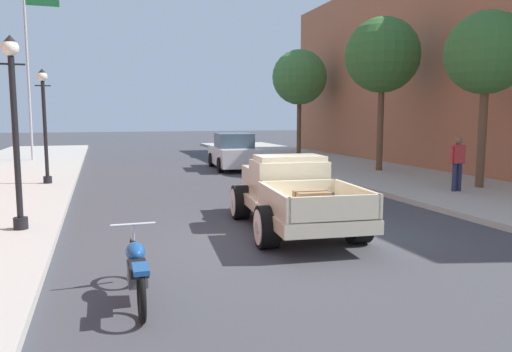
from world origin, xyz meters
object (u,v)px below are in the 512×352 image
car_background_white (233,152)px  pedestrian_sidewalk_right (458,161)px  street_tree_nearest (487,54)px  flagpole (32,50)px  street_tree_third (299,77)px  motorcycle_parked (137,268)px  hotrod_truck_cream (290,193)px  street_lamp_near (15,118)px  street_tree_second (382,56)px  street_lamp_far (44,117)px

car_background_white → pedestrian_sidewalk_right: bearing=-64.7°
pedestrian_sidewalk_right → street_tree_nearest: bearing=19.7°
car_background_white → flagpole: flagpole is taller
car_background_white → street_tree_nearest: street_tree_nearest is taller
car_background_white → street_tree_third: street_tree_third is taller
street_tree_nearest → street_tree_third: size_ratio=0.89×
motorcycle_parked → flagpole: bearing=99.4°
hotrod_truck_cream → flagpole: 19.97m
motorcycle_parked → street_lamp_near: size_ratio=0.55×
flagpole → street_tree_nearest: size_ratio=1.65×
street_lamp_near → street_tree_nearest: size_ratio=0.69×
hotrod_truck_cream → pedestrian_sidewalk_right: bearing=20.3°
hotrod_truck_cream → street_tree_second: size_ratio=0.80×
street_lamp_near → street_lamp_far: same height
flagpole → street_tree_second: bearing=-34.3°
street_lamp_far → street_tree_second: 13.24m
car_background_white → flagpole: 11.97m
motorcycle_parked → street_tree_nearest: street_tree_nearest is taller
street_tree_second → street_lamp_near: bearing=-150.3°
street_lamp_far → street_tree_third: (13.20, 9.37, 2.32)m
hotrod_truck_cream → flagpole: size_ratio=0.55×
street_tree_third → street_tree_nearest: bearing=-89.3°
car_background_white → flagpole: size_ratio=0.48×
street_tree_second → flagpole: bearing=145.7°
street_lamp_far → street_tree_second: size_ratio=0.61×
street_lamp_near → flagpole: size_ratio=0.42×
street_lamp_far → street_tree_second: bearing=0.4°
flagpole → street_tree_third: bearing=-2.1°
pedestrian_sidewalk_right → flagpole: size_ratio=0.18×
pedestrian_sidewalk_right → street_lamp_far: street_lamp_far is taller
hotrod_truck_cream → street_tree_third: size_ratio=0.81×
pedestrian_sidewalk_right → car_background_white: bearing=115.3°
street_tree_nearest → street_lamp_near: bearing=-171.6°
hotrod_truck_cream → street_tree_second: 11.75m
flagpole → street_tree_nearest: flagpole is taller
flagpole → pedestrian_sidewalk_right: bearing=-49.2°
motorcycle_parked → street_tree_nearest: size_ratio=0.38×
street_lamp_near → street_lamp_far: size_ratio=1.00×
car_background_white → street_tree_second: size_ratio=0.70×
street_lamp_near → street_tree_third: (13.05, 16.59, 2.32)m
street_lamp_near → street_tree_second: street_tree_second is taller
car_background_white → pedestrian_sidewalk_right: pedestrian_sidewalk_right is taller
street_lamp_near → pedestrian_sidewalk_right: bearing=7.2°
pedestrian_sidewalk_right → street_tree_nearest: 3.55m
street_tree_nearest → street_tree_second: street_tree_second is taller
street_tree_nearest → flagpole: bearing=134.2°
hotrod_truck_cream → street_tree_third: bearing=66.7°
street_lamp_near → street_tree_third: bearing=51.8°
flagpole → car_background_white: bearing=-34.1°
car_background_white → street_tree_second: bearing=-34.5°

